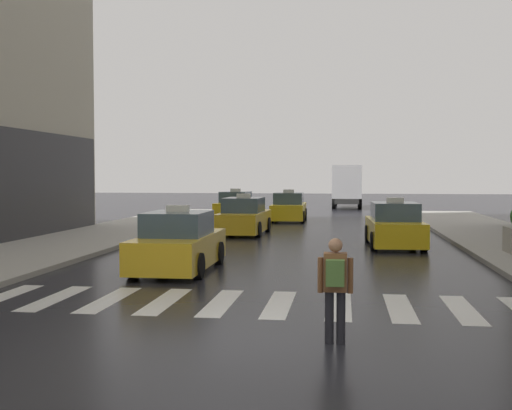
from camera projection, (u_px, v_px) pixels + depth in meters
ground_plane at (222, 342)px, 9.99m from camera, size 160.00×160.00×0.00m
crosswalk_markings at (250, 303)px, 12.96m from camera, size 11.30×2.80×0.01m
taxi_lead at (179, 244)px, 17.45m from camera, size 1.95×4.55×1.80m
taxi_second at (394, 227)px, 23.25m from camera, size 2.05×4.60×1.80m
taxi_third at (244, 218)px, 28.16m from camera, size 2.03×4.59×1.80m
taxi_fourth at (289, 208)px, 36.07m from camera, size 1.98×4.57×1.80m
taxi_fifth at (236, 206)px, 38.33m from camera, size 2.10×4.62×1.80m
box_truck at (347, 185)px, 50.19m from camera, size 2.36×7.57×3.35m
pedestrian_with_backpack at (335, 282)px, 9.82m from camera, size 0.55×0.43×1.65m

